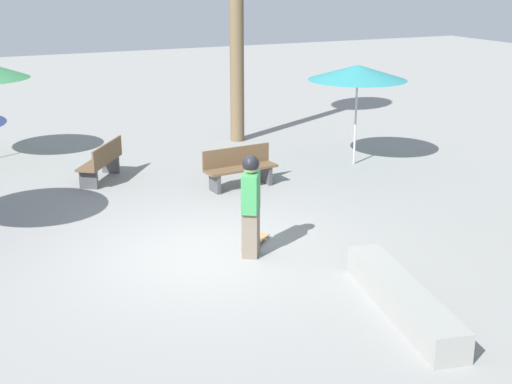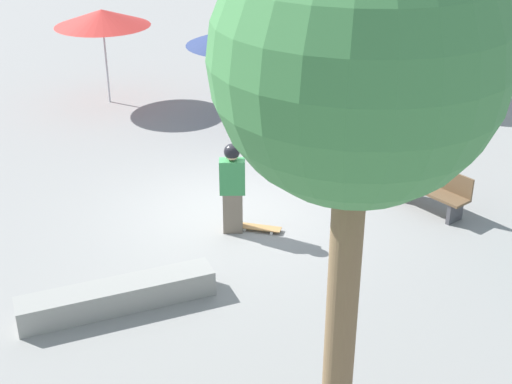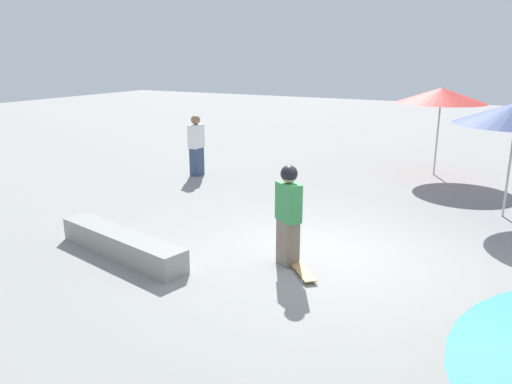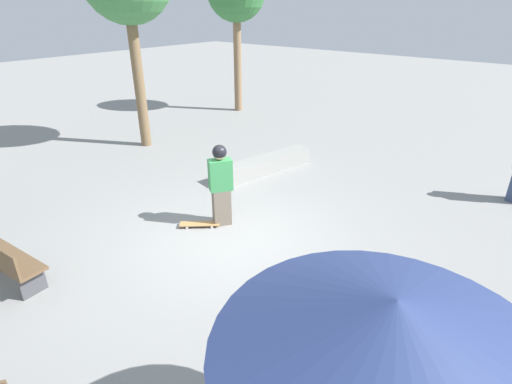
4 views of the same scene
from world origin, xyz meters
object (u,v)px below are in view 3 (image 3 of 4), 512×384
skateboard (303,271)px  bystander_watching (196,146)px  shade_umbrella_red (441,95)px  concrete_ledge (122,244)px  skater_main (288,212)px

skateboard → bystander_watching: (-4.73, -5.33, 0.80)m
shade_umbrella_red → concrete_ledge: bearing=-22.9°
bystander_watching → shade_umbrella_red: bearing=-60.6°
concrete_ledge → shade_umbrella_red: 9.79m
concrete_ledge → skateboard: bearing=103.8°
bystander_watching → skateboard: bearing=-131.2°
skater_main → skateboard: 0.97m
skater_main → bystander_watching: (-4.48, -4.94, -0.05)m
shade_umbrella_red → bystander_watching: (3.33, -5.98, -1.40)m
skateboard → bystander_watching: bystander_watching is taller
concrete_ledge → bystander_watching: bearing=-157.7°
skater_main → skateboard: size_ratio=2.31×
skater_main → concrete_ledge: (1.02, -2.69, -0.71)m
skater_main → shade_umbrella_red: bearing=115.7°
shade_umbrella_red → bystander_watching: 6.98m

